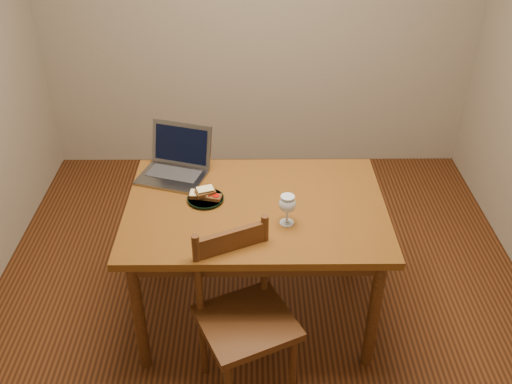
{
  "coord_description": "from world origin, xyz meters",
  "views": [
    {
      "loc": [
        -0.05,
        -2.45,
        2.38
      ],
      "look_at": [
        -0.03,
        -0.09,
        0.8
      ],
      "focal_mm": 40.0,
      "sensor_mm": 36.0,
      "label": 1
    }
  ],
  "objects_px": {
    "table": "(256,219)",
    "plate": "(206,199)",
    "milk_glass": "(287,210)",
    "chair": "(244,310)",
    "laptop": "(176,162)"
  },
  "relations": [
    {
      "from": "chair",
      "to": "plate",
      "type": "bearing_deg",
      "value": 86.27
    },
    {
      "from": "table",
      "to": "chair",
      "type": "bearing_deg",
      "value": -96.87
    },
    {
      "from": "milk_glass",
      "to": "table",
      "type": "bearing_deg",
      "value": 134.13
    },
    {
      "from": "table",
      "to": "plate",
      "type": "bearing_deg",
      "value": 170.03
    },
    {
      "from": "chair",
      "to": "plate",
      "type": "xyz_separation_m",
      "value": [
        -0.2,
        0.51,
        0.27
      ]
    },
    {
      "from": "plate",
      "to": "laptop",
      "type": "height_order",
      "value": "laptop"
    },
    {
      "from": "milk_glass",
      "to": "laptop",
      "type": "bearing_deg",
      "value": 140.64
    },
    {
      "from": "table",
      "to": "laptop",
      "type": "height_order",
      "value": "laptop"
    },
    {
      "from": "plate",
      "to": "milk_glass",
      "type": "relative_size",
      "value": 1.18
    },
    {
      "from": "table",
      "to": "laptop",
      "type": "xyz_separation_m",
      "value": [
        -0.43,
        0.32,
        0.15
      ]
    },
    {
      "from": "table",
      "to": "chair",
      "type": "relative_size",
      "value": 2.41
    },
    {
      "from": "plate",
      "to": "milk_glass",
      "type": "xyz_separation_m",
      "value": [
        0.4,
        -0.2,
        0.07
      ]
    },
    {
      "from": "plate",
      "to": "table",
      "type": "bearing_deg",
      "value": -9.97
    },
    {
      "from": "plate",
      "to": "laptop",
      "type": "bearing_deg",
      "value": 122.27
    },
    {
      "from": "milk_glass",
      "to": "laptop",
      "type": "xyz_separation_m",
      "value": [
        -0.57,
        0.47,
        -0.01
      ]
    }
  ]
}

